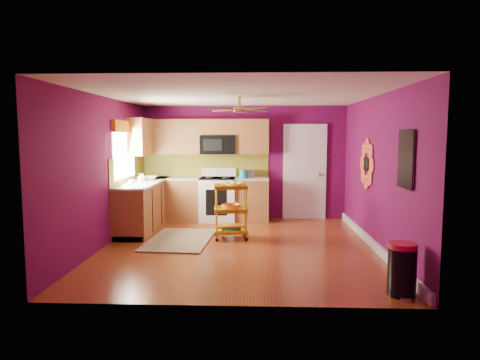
{
  "coord_description": "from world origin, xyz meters",
  "views": [
    {
      "loc": [
        0.3,
        -6.99,
        1.86
      ],
      "look_at": [
        0.01,
        0.4,
        1.08
      ],
      "focal_mm": 32.0,
      "sensor_mm": 36.0,
      "label": 1
    }
  ],
  "objects": [
    {
      "name": "panel_door",
      "position": [
        1.35,
        2.47,
        1.02
      ],
      "size": [
        0.95,
        0.11,
        2.15
      ],
      "color": "white",
      "rests_on": "ground"
    },
    {
      "name": "ground",
      "position": [
        0.0,
        0.0,
        0.0
      ],
      "size": [
        5.0,
        5.0,
        0.0
      ],
      "primitive_type": "plane",
      "color": "maroon",
      "rests_on": "ground"
    },
    {
      "name": "soap_bottle_a",
      "position": [
        -1.96,
        1.14,
        1.03
      ],
      "size": [
        0.08,
        0.08,
        0.18
      ],
      "primitive_type": "imported",
      "color": "#EA3F72",
      "rests_on": "lower_cabinets"
    },
    {
      "name": "teal_kettle",
      "position": [
        0.01,
        2.14,
        1.02
      ],
      "size": [
        0.18,
        0.18,
        0.21
      ],
      "color": "#137992",
      "rests_on": "lower_cabinets"
    },
    {
      "name": "left_window",
      "position": [
        -2.22,
        1.05,
        1.74
      ],
      "size": [
        0.08,
        1.35,
        1.08
      ],
      "color": "white",
      "rests_on": "ground"
    },
    {
      "name": "ceiling_fan",
      "position": [
        0.0,
        0.2,
        2.29
      ],
      "size": [
        1.01,
        1.01,
        0.26
      ],
      "color": "#BF8C3F",
      "rests_on": "ground"
    },
    {
      "name": "toaster",
      "position": [
        0.14,
        2.28,
        1.03
      ],
      "size": [
        0.22,
        0.15,
        0.18
      ],
      "primitive_type": "cube",
      "color": "beige",
      "rests_on": "lower_cabinets"
    },
    {
      "name": "right_wall_art",
      "position": [
        2.23,
        -0.34,
        1.44
      ],
      "size": [
        0.04,
        2.74,
        1.04
      ],
      "color": "black",
      "rests_on": "ground"
    },
    {
      "name": "trash_can",
      "position": [
        1.99,
        -2.11,
        0.31
      ],
      "size": [
        0.4,
        0.41,
        0.62
      ],
      "color": "black",
      "rests_on": "ground"
    },
    {
      "name": "rolling_cart",
      "position": [
        -0.16,
        0.54,
        0.54
      ],
      "size": [
        0.63,
        0.49,
        1.06
      ],
      "color": "gold",
      "rests_on": "ground"
    },
    {
      "name": "lower_cabinets",
      "position": [
        -1.35,
        1.82,
        0.43
      ],
      "size": [
        2.81,
        2.31,
        0.94
      ],
      "color": "brown",
      "rests_on": "ground"
    },
    {
      "name": "shag_rug",
      "position": [
        -1.06,
        0.39,
        0.01
      ],
      "size": [
        1.15,
        1.78,
        0.02
      ],
      "primitive_type": "cube",
      "rotation": [
        0.0,
        0.0,
        -0.06
      ],
      "color": "black",
      "rests_on": "ground"
    },
    {
      "name": "room_envelope",
      "position": [
        0.03,
        0.0,
        1.63
      ],
      "size": [
        4.54,
        5.04,
        2.52
      ],
      "color": "#5F0A46",
      "rests_on": "ground"
    },
    {
      "name": "soap_bottle_b",
      "position": [
        -2.0,
        1.49,
        1.02
      ],
      "size": [
        0.12,
        0.12,
        0.16
      ],
      "primitive_type": "imported",
      "color": "white",
      "rests_on": "lower_cabinets"
    },
    {
      "name": "electric_range",
      "position": [
        -0.55,
        2.17,
        0.48
      ],
      "size": [
        0.76,
        0.66,
        1.13
      ],
      "color": "white",
      "rests_on": "ground"
    },
    {
      "name": "counter_cup",
      "position": [
        -2.04,
        0.83,
        0.99
      ],
      "size": [
        0.12,
        0.12,
        0.09
      ],
      "primitive_type": "imported",
      "color": "white",
      "rests_on": "lower_cabinets"
    },
    {
      "name": "upper_cabinetry",
      "position": [
        -1.24,
        2.17,
        1.8
      ],
      "size": [
        2.8,
        2.3,
        1.26
      ],
      "color": "brown",
      "rests_on": "ground"
    },
    {
      "name": "counter_dish",
      "position": [
        -1.91,
        1.76,
        0.97
      ],
      "size": [
        0.28,
        0.28,
        0.07
      ],
      "primitive_type": "imported",
      "color": "white",
      "rests_on": "lower_cabinets"
    }
  ]
}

